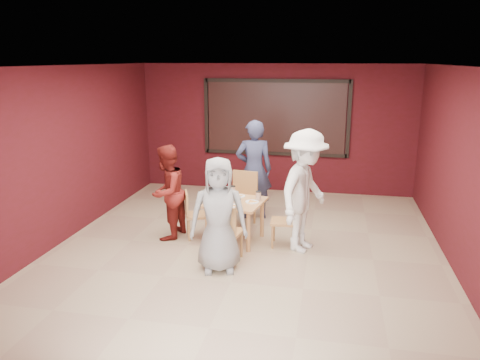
% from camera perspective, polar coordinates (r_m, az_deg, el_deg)
% --- Properties ---
extents(floor, '(7.00, 7.00, 0.00)m').
position_cam_1_polar(floor, '(7.40, 0.77, -8.49)').
color(floor, tan).
rests_on(floor, ground).
extents(window_blinds, '(3.00, 0.02, 1.50)m').
position_cam_1_polar(window_blinds, '(10.29, 4.36, 7.58)').
color(window_blinds, black).
extents(dining_table, '(0.99, 0.99, 0.83)m').
position_cam_1_polar(dining_table, '(7.54, -0.58, -3.15)').
color(dining_table, '#C97E52').
rests_on(dining_table, floor).
extents(chair_front, '(0.48, 0.48, 0.88)m').
position_cam_1_polar(chair_front, '(6.80, -1.87, -6.11)').
color(chair_front, '#C47C4C').
rests_on(chair_front, floor).
extents(chair_back, '(0.52, 0.52, 0.96)m').
position_cam_1_polar(chair_back, '(8.32, 0.36, -1.87)').
color(chair_back, '#C47C4C').
rests_on(chair_back, floor).
extents(chair_left, '(0.49, 0.49, 0.79)m').
position_cam_1_polar(chair_left, '(7.77, -5.71, -3.90)').
color(chair_left, '#C47C4C').
rests_on(chair_left, floor).
extents(chair_right, '(0.41, 0.41, 0.81)m').
position_cam_1_polar(chair_right, '(7.43, 5.86, -4.67)').
color(chair_right, '#C47C4C').
rests_on(chair_right, floor).
extents(diner_front, '(0.90, 0.70, 1.62)m').
position_cam_1_polar(diner_front, '(6.46, -2.64, -4.30)').
color(diner_front, gray).
rests_on(diner_front, floor).
extents(diner_back, '(0.75, 0.57, 1.84)m').
position_cam_1_polar(diner_back, '(8.60, 1.70, 1.27)').
color(diner_back, '#33395B').
rests_on(diner_back, floor).
extents(diner_left, '(0.71, 0.85, 1.56)m').
position_cam_1_polar(diner_left, '(7.74, -8.90, -1.50)').
color(diner_left, maroon).
rests_on(diner_left, floor).
extents(diner_right, '(1.10, 1.39, 1.89)m').
position_cam_1_polar(diner_right, '(7.17, 7.92, -1.37)').
color(diner_right, white).
rests_on(diner_right, floor).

